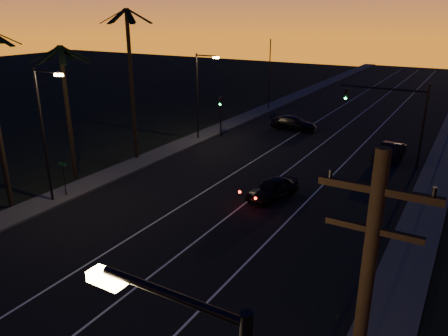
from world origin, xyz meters
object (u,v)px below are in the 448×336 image
Objects in this scene: right_car at (389,152)px; cross_car at (294,123)px; lead_car at (273,188)px; signal_mast at (394,108)px.

right_car reaches higher than cross_car.
cross_car is (-5.73, 18.27, 0.01)m from lead_car.
cross_car is at bearing 107.42° from lead_car.
signal_mast reaches higher than cross_car.
cross_car is (-11.15, 6.41, -4.04)m from signal_mast.
lead_car is at bearing -114.58° from signal_mast.
signal_mast is at bearing 65.42° from lead_car.
lead_car is 0.97× the size of cross_car.
right_car reaches higher than lead_car.
signal_mast is 13.65m from lead_car.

